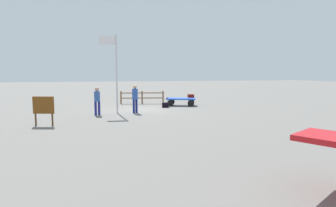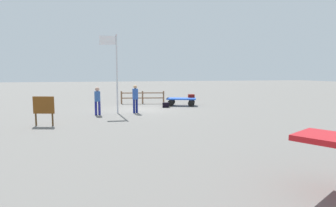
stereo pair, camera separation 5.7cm
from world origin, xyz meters
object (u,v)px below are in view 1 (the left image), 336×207
object	(u,v)px
flagpole	(114,66)
signboard	(43,107)
luggage_cart	(181,100)
worker_lead	(135,97)
worker_trailing	(97,99)
suitcase_maroon	(191,96)
suitcase_grey	(165,105)

from	to	relation	value
flagpole	signboard	distance (m)	5.25
luggage_cart	signboard	size ratio (longest dim) A/B	1.72
worker_lead	flagpole	world-z (taller)	flagpole
worker_trailing	flagpole	bearing A→B (deg)	-155.56
suitcase_maroon	signboard	size ratio (longest dim) A/B	0.35
suitcase_grey	signboard	xyz separation A→B (m)	(7.18, 5.52, 0.72)
suitcase_grey	worker_lead	bearing A→B (deg)	43.09
luggage_cart	suitcase_grey	bearing A→B (deg)	29.16
worker_lead	worker_trailing	xyz separation A→B (m)	(2.27, 0.33, -0.05)
flagpole	signboard	bearing A→B (deg)	43.84
worker_trailing	suitcase_grey	bearing A→B (deg)	-150.89
flagpole	signboard	size ratio (longest dim) A/B	3.44
signboard	flagpole	bearing A→B (deg)	-136.16
worker_lead	signboard	xyz separation A→B (m)	(4.71, 3.21, -0.13)
worker_trailing	suitcase_maroon	bearing A→B (deg)	-152.16
signboard	luggage_cart	bearing A→B (deg)	-143.67
luggage_cart	worker_lead	size ratio (longest dim) A/B	1.38
suitcase_maroon	flagpole	xyz separation A→B (m)	(5.94, 3.22, 2.17)
worker_trailing	flagpole	distance (m)	2.23
luggage_cart	worker_lead	bearing A→B (deg)	38.70
suitcase_maroon	luggage_cart	bearing A→B (deg)	18.51
worker_lead	flagpole	bearing A→B (deg)	-7.32
suitcase_maroon	worker_trailing	bearing A→B (deg)	27.84
suitcase_grey	signboard	size ratio (longest dim) A/B	0.38
luggage_cart	flagpole	xyz separation A→B (m)	(5.04, 2.91, 2.44)
luggage_cart	flagpole	bearing A→B (deg)	30.06
suitcase_maroon	flagpole	size ratio (longest dim) A/B	0.10
suitcase_maroon	flagpole	bearing A→B (deg)	28.43
worker_lead	signboard	size ratio (longest dim) A/B	1.25
worker_trailing	signboard	bearing A→B (deg)	49.74
suitcase_maroon	worker_lead	xyz separation A→B (m)	(4.74, 3.37, 0.32)
suitcase_grey	flagpole	world-z (taller)	flagpole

